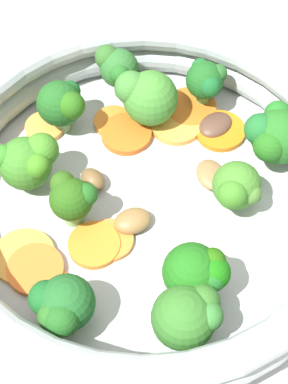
{
  "coord_description": "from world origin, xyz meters",
  "views": [
    {
      "loc": [
        -0.1,
        0.25,
        0.43
      ],
      "look_at": [
        0.0,
        0.0,
        0.03
      ],
      "focal_mm": 60.0,
      "sensor_mm": 36.0,
      "label": 1
    }
  ],
  "objects": [
    {
      "name": "broccoli_floret_5",
      "position": [
        -0.06,
        -0.02,
        0.04
      ],
      "size": [
        0.04,
        0.04,
        0.04
      ],
      "color": "#89A96D",
      "rests_on": "skillet"
    },
    {
      "name": "skillet_rivet_right",
      "position": [
        0.02,
        0.14,
        0.02
      ],
      "size": [
        0.01,
        0.01,
        0.01
      ],
      "primitive_type": "sphere",
      "color": "#B0B6B5",
      "rests_on": "skillet"
    },
    {
      "name": "broccoli_floret_8",
      "position": [
        0.09,
        -0.04,
        0.04
      ],
      "size": [
        0.04,
        0.04,
        0.05
      ],
      "color": "#7A985F",
      "rests_on": "skillet"
    },
    {
      "name": "carrot_slice_1",
      "position": [
        0.01,
        -0.08,
        0.02
      ],
      "size": [
        0.06,
        0.06,
        0.01
      ],
      "primitive_type": "cylinder",
      "rotation": [
        0.0,
        0.0,
        4.13
      ],
      "color": "#F49D3F",
      "rests_on": "skillet"
    },
    {
      "name": "broccoli_floret_6",
      "position": [
        -0.08,
        -0.08,
        0.05
      ],
      "size": [
        0.05,
        0.05,
        0.05
      ],
      "color": "olive",
      "rests_on": "skillet"
    },
    {
      "name": "broccoli_floret_10",
      "position": [
        -0.07,
        0.09,
        0.04
      ],
      "size": [
        0.05,
        0.05,
        0.05
      ],
      "color": "#77A658",
      "rests_on": "skillet"
    },
    {
      "name": "carrot_slice_6",
      "position": [
        0.02,
        0.05,
        0.02
      ],
      "size": [
        0.05,
        0.05,
        0.01
      ],
      "primitive_type": "cylinder",
      "rotation": [
        0.0,
        0.0,
        3.91
      ],
      "color": "orange",
      "rests_on": "skillet"
    },
    {
      "name": "carrot_slice_2",
      "position": [
        0.03,
        0.09,
        0.02
      ],
      "size": [
        0.04,
        0.04,
        0.0
      ],
      "primitive_type": "cylinder",
      "rotation": [
        0.0,
        0.0,
        2.47
      ],
      "color": "orange",
      "rests_on": "skillet"
    },
    {
      "name": "carrot_slice_9",
      "position": [
        -0.03,
        -0.09,
        0.02
      ],
      "size": [
        0.06,
        0.06,
        0.01
      ],
      "primitive_type": "cylinder",
      "rotation": [
        0.0,
        0.0,
        3.71
      ],
      "color": "orange",
      "rests_on": "skillet"
    },
    {
      "name": "skillet",
      "position": [
        0.0,
        0.0,
        0.01
      ],
      "size": [
        0.29,
        0.29,
        0.02
      ],
      "primitive_type": "cylinder",
      "color": "#B2B5B7",
      "rests_on": "ground_plane"
    },
    {
      "name": "skillet_rim_wall",
      "position": [
        0.0,
        0.0,
        0.04
      ],
      "size": [
        0.32,
        0.32,
        0.05
      ],
      "color": "#ACB7BC",
      "rests_on": "skillet"
    },
    {
      "name": "broccoli_floret_1",
      "position": [
        0.04,
        0.03,
        0.04
      ],
      "size": [
        0.04,
        0.03,
        0.04
      ],
      "color": "#85B25E",
      "rests_on": "skillet"
    },
    {
      "name": "carrot_slice_5",
      "position": [
        0.11,
        0.0,
        0.02
      ],
      "size": [
        0.04,
        0.04,
        0.0
      ],
      "primitive_type": "cylinder",
      "rotation": [
        0.0,
        0.0,
        0.93
      ],
      "color": "orange",
      "rests_on": "skillet"
    },
    {
      "name": "mushroom_piece_1",
      "position": [
        -0.03,
        -0.09,
        0.02
      ],
      "size": [
        0.03,
        0.04,
        0.01
      ],
      "primitive_type": "ellipsoid",
      "rotation": [
        0.0,
        0.0,
        1.13
      ],
      "color": "brown",
      "rests_on": "skillet"
    },
    {
      "name": "broccoli_floret_7",
      "position": [
        -0.01,
        -0.11,
        0.05
      ],
      "size": [
        0.03,
        0.03,
        0.04
      ],
      "color": "#5C8E43",
      "rests_on": "skillet"
    },
    {
      "name": "broccoli_floret_9",
      "position": [
        0.03,
        -0.08,
        0.04
      ],
      "size": [
        0.05,
        0.04,
        0.05
      ],
      "color": "#6E934E",
      "rests_on": "skillet"
    },
    {
      "name": "mushroom_piece_3",
      "position": [
        0.04,
        -0.0,
        0.02
      ],
      "size": [
        0.03,
        0.02,
        0.01
      ],
      "primitive_type": "ellipsoid",
      "rotation": [
        0.0,
        0.0,
        5.82
      ],
      "color": "brown",
      "rests_on": "skillet"
    },
    {
      "name": "broccoli_floret_4",
      "position": [
        0.09,
        0.02,
        0.04
      ],
      "size": [
        0.05,
        0.04,
        0.05
      ],
      "color": "#77A75A",
      "rests_on": "skillet"
    },
    {
      "name": "carrot_slice_3",
      "position": [
        0.0,
        -0.1,
        0.02
      ],
      "size": [
        0.05,
        0.05,
        0.01
      ],
      "primitive_type": "cylinder",
      "rotation": [
        0.0,
        0.0,
        4.59
      ],
      "color": "orange",
      "rests_on": "skillet"
    },
    {
      "name": "ground_plane",
      "position": [
        0.0,
        0.0,
        0.0
      ],
      "size": [
        4.0,
        4.0,
        0.0
      ],
      "primitive_type": "plane",
      "color": "#BCBFBD"
    },
    {
      "name": "carrot_slice_7",
      "position": [
        0.1,
        -0.04,
        0.02
      ],
      "size": [
        0.03,
        0.03,
        0.0
      ],
      "primitive_type": "cylinder",
      "rotation": [
        0.0,
        0.0,
        1.6
      ],
      "color": "#F29942",
      "rests_on": "skillet"
    },
    {
      "name": "mushroom_piece_0",
      "position": [
        0.0,
        0.02,
        0.02
      ],
      "size": [
        0.04,
        0.03,
        0.01
      ],
      "primitive_type": "ellipsoid",
      "rotation": [
        0.0,
        0.0,
        3.92
      ],
      "color": "olive",
      "rests_on": "skillet"
    },
    {
      "name": "carrot_slice_8",
      "position": [
        0.04,
        -0.05,
        0.02
      ],
      "size": [
        0.06,
        0.06,
        0.01
      ],
      "primitive_type": "cylinder",
      "rotation": [
        0.0,
        0.0,
        3.85
      ],
      "color": "orange",
      "rests_on": "skillet"
    },
    {
      "name": "mushroom_piece_2",
      "position": [
        -0.04,
        -0.04,
        0.02
      ],
      "size": [
        0.04,
        0.04,
        0.01
      ],
      "primitive_type": "ellipsoid",
      "rotation": [
        0.0,
        0.0,
        2.26
      ],
      "color": "olive",
      "rests_on": "skillet"
    },
    {
      "name": "carrot_slice_10",
      "position": [
        0.06,
        0.08,
        0.02
      ],
      "size": [
        0.06,
        0.06,
        0.01
      ],
      "primitive_type": "cylinder",
      "rotation": [
        0.0,
        0.0,
        2.66
      ],
      "color": "#F19A3C",
      "rests_on": "skillet"
    },
    {
      "name": "carrot_slice_11",
      "position": [
        0.01,
        0.04,
        0.02
      ],
      "size": [
        0.04,
        0.04,
        0.0
      ],
      "primitive_type": "cylinder",
      "rotation": [
        0.0,
        0.0,
        2.99
      ],
      "color": "orange",
      "rests_on": "skillet"
    },
    {
      "name": "carrot_slice_0",
      "position": [
        0.05,
        -0.06,
        0.02
      ],
      "size": [
        0.04,
        0.04,
        0.01
      ],
      "primitive_type": "cylinder",
      "rotation": [
        0.0,
        0.0,
        5.28
      ],
      "color": "orange",
      "rests_on": "skillet"
    },
    {
      "name": "broccoli_floret_3",
      "position": [
        0.06,
        -0.1,
        0.05
      ],
      "size": [
        0.04,
        0.03,
        0.05
      ],
      "color": "#6D8652",
      "rests_on": "skillet"
    },
    {
      "name": "broccoli_floret_0",
      "position": [
        0.01,
        0.11,
        0.04
      ],
      "size": [
        0.04,
        0.04,
        0.05
      ],
      "color": "#678A4F",
      "rests_on": "skillet"
    },
    {
      "name": "carrot_slice_4",
      "position": [
        0.05,
        0.08,
        0.02
      ],
      "size": [
        0.05,
        0.05,
        0.01
      ],
      "primitive_type": "cylinder",
      "rotation": [
        0.0,
        0.0,
        3.39
      ],
      "color": "orange",
      "rests_on": "skillet"
    },
    {
      "name": "broccoli_floret_2",
      "position": [
        -0.06,
        0.05,
        0.04
      ],
      "size": [
        0.05,
        0.04,
        0.05
      ],
      "color": "#719A55",
      "rests_on": "skillet"
    }
  ]
}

